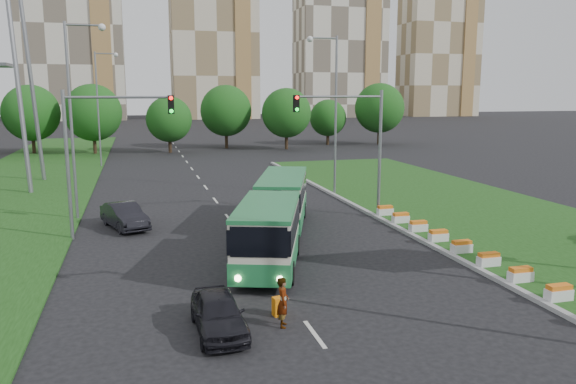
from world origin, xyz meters
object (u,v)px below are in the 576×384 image
object	(u,v)px
traffic_mast_median	(356,133)
articulated_bus	(272,213)
traffic_mast_left	(98,140)
car_left_far	(125,216)
shopping_trolley	(279,307)
car_left_near	(218,313)
pedestrian	(283,302)

from	to	relation	value
traffic_mast_median	articulated_bus	bearing A→B (deg)	-144.92
traffic_mast_left	articulated_bus	distance (m)	10.10
car_left_far	shopping_trolley	size ratio (longest dim) A/B	6.61
car_left_near	car_left_far	xyz separation A→B (m)	(-3.26, 15.86, 0.07)
car_left_near	pedestrian	xyz separation A→B (m)	(2.18, -0.11, 0.20)
pedestrian	traffic_mast_left	bearing A→B (deg)	39.20
car_left_near	pedestrian	world-z (taller)	pedestrian
traffic_mast_left	pedestrian	bearing A→B (deg)	-65.18
articulated_bus	traffic_mast_median	bearing A→B (deg)	54.04
pedestrian	shopping_trolley	bearing A→B (deg)	9.47
traffic_mast_left	articulated_bus	xyz separation A→B (m)	(8.69, -3.54, -3.73)
traffic_mast_median	car_left_far	bearing A→B (deg)	176.50
car_left_near	car_left_far	world-z (taller)	car_left_far
car_left_near	traffic_mast_left	bearing A→B (deg)	106.01
traffic_mast_left	car_left_near	bearing A→B (deg)	-72.75
articulated_bus	pedestrian	distance (m)	10.82
traffic_mast_median	car_left_far	distance (m)	14.83
traffic_mast_left	articulated_bus	bearing A→B (deg)	-22.16
traffic_mast_median	pedestrian	world-z (taller)	traffic_mast_median
traffic_mast_left	car_left_far	bearing A→B (deg)	59.60
traffic_mast_left	car_left_far	distance (m)	5.09
car_left_near	shopping_trolley	distance (m)	2.44
traffic_mast_left	car_left_far	world-z (taller)	traffic_mast_left
car_left_near	pedestrian	bearing A→B (deg)	-4.23
car_left_far	pedestrian	size ratio (longest dim) A/B	2.58
car_left_far	car_left_near	bearing A→B (deg)	-98.26
traffic_mast_median	car_left_far	size ratio (longest dim) A/B	1.78
traffic_mast_left	pedestrian	size ratio (longest dim) A/B	4.60
articulated_bus	shopping_trolley	xyz separation A→B (m)	(-2.08, -9.62, -1.28)
traffic_mast_median	articulated_bus	size ratio (longest dim) A/B	0.50
traffic_mast_left	car_left_near	distance (m)	15.39
articulated_bus	shopping_trolley	world-z (taller)	articulated_bus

